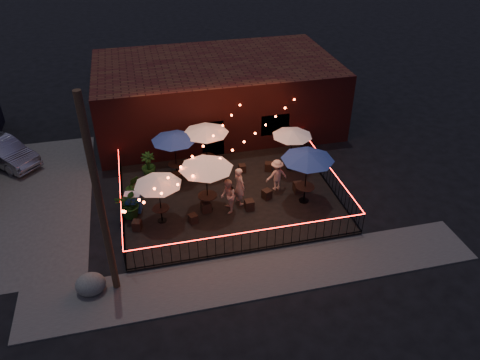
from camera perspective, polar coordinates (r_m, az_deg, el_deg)
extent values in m
plane|color=black|center=(21.09, -0.16, -5.40)|extent=(110.00, 110.00, 0.00)
cube|color=black|center=(22.60, -1.33, -2.15)|extent=(10.00, 8.00, 0.15)
cube|color=#403D3B|center=(18.74, 2.20, -11.43)|extent=(18.00, 2.50, 0.05)
cube|color=#3D1310|center=(28.69, -2.90, 10.42)|extent=(14.00, 8.00, 4.00)
cube|color=black|center=(25.49, -3.36, 5.00)|extent=(1.20, 0.24, 2.20)
cube|color=black|center=(26.01, 4.25, 6.83)|extent=(1.60, 0.24, 1.20)
cylinder|color=#342615|center=(16.33, -16.73, -2.63)|extent=(0.26, 0.26, 8.00)
cube|color=black|center=(19.47, 1.22, -8.47)|extent=(10.00, 0.04, 0.04)
cube|color=black|center=(18.86, 1.26, -6.40)|extent=(10.00, 0.04, 0.04)
cube|color=#FF1913|center=(18.84, 1.26, -6.33)|extent=(10.00, 0.03, 0.02)
cube|color=black|center=(22.22, -14.06, -3.52)|extent=(0.04, 8.00, 0.04)
cube|color=black|center=(21.69, -14.38, -1.58)|extent=(0.04, 8.00, 0.04)
cube|color=#FF1913|center=(21.68, -14.39, -1.52)|extent=(0.03, 8.00, 0.02)
cube|color=black|center=(23.86, 10.47, -0.17)|extent=(0.04, 8.00, 0.04)
cube|color=black|center=(23.37, 10.70, 1.71)|extent=(0.04, 8.00, 0.04)
cube|color=#FF1913|center=(23.36, 10.70, 1.77)|extent=(0.03, 8.00, 0.02)
cylinder|color=black|center=(21.32, -9.46, -4.88)|extent=(0.42, 0.42, 0.03)
cylinder|color=black|center=(21.12, -9.54, -4.17)|extent=(0.06, 0.06, 0.68)
cylinder|color=black|center=(20.91, -9.63, -3.41)|extent=(0.76, 0.76, 0.04)
cylinder|color=black|center=(20.65, -9.74, -2.45)|extent=(0.04, 0.04, 2.27)
cone|color=silver|center=(20.09, -10.00, -0.16)|extent=(2.37, 2.37, 0.33)
cylinder|color=black|center=(24.18, -7.66, 0.44)|extent=(0.45, 0.45, 0.03)
cylinder|color=black|center=(23.98, -7.72, 1.16)|extent=(0.06, 0.06, 0.74)
cylinder|color=black|center=(23.79, -7.79, 1.93)|extent=(0.82, 0.82, 0.04)
cylinder|color=black|center=(23.54, -7.87, 2.91)|extent=(0.05, 0.05, 2.46)
cone|color=navy|center=(23.02, -8.08, 5.21)|extent=(2.78, 2.78, 0.36)
cylinder|color=black|center=(21.72, -3.91, -3.60)|extent=(0.48, 0.48, 0.03)
cylinder|color=black|center=(21.49, -3.95, -2.78)|extent=(0.07, 0.07, 0.79)
cylinder|color=black|center=(21.25, -4.00, -1.90)|extent=(0.88, 0.88, 0.04)
cylinder|color=black|center=(20.97, -4.05, -0.77)|extent=(0.05, 0.05, 2.63)
cone|color=silver|center=(20.34, -4.17, 1.90)|extent=(2.48, 2.48, 0.38)
cylinder|color=black|center=(24.60, -3.98, 1.31)|extent=(0.46, 0.46, 0.03)
cylinder|color=black|center=(24.40, -4.02, 2.05)|extent=(0.06, 0.06, 0.76)
cylinder|color=black|center=(24.20, -4.05, 2.83)|extent=(0.84, 0.84, 0.04)
cylinder|color=black|center=(23.96, -4.10, 3.83)|extent=(0.05, 0.05, 2.53)
cone|color=silver|center=(23.43, -4.21, 6.18)|extent=(2.61, 2.61, 0.37)
cylinder|color=black|center=(22.45, 7.78, -2.48)|extent=(0.48, 0.48, 0.03)
cylinder|color=black|center=(22.22, 7.85, -1.67)|extent=(0.07, 0.07, 0.79)
cylinder|color=black|center=(21.99, 7.93, -0.80)|extent=(0.88, 0.88, 0.04)
cylinder|color=black|center=(21.71, 8.03, 0.31)|extent=(0.05, 0.05, 2.65)
cone|color=navy|center=(21.11, 8.28, 2.93)|extent=(3.19, 3.19, 0.39)
cylinder|color=black|center=(24.78, 6.10, 1.45)|extent=(0.41, 0.41, 0.03)
cylinder|color=black|center=(24.61, 6.14, 2.11)|extent=(0.06, 0.06, 0.67)
cylinder|color=black|center=(24.43, 6.19, 2.80)|extent=(0.75, 0.75, 0.04)
cylinder|color=black|center=(24.21, 6.25, 3.68)|extent=(0.04, 0.04, 2.25)
cone|color=silver|center=(23.74, 6.39, 5.73)|extent=(2.42, 2.42, 0.33)
cube|color=black|center=(20.93, -12.44, -5.41)|extent=(0.47, 0.47, 0.44)
cube|color=black|center=(20.92, -5.74, -4.71)|extent=(0.45, 0.45, 0.42)
cube|color=black|center=(23.13, -12.43, -1.10)|extent=(0.43, 0.43, 0.51)
cube|color=black|center=(23.74, -7.73, 0.38)|extent=(0.48, 0.48, 0.47)
cube|color=black|center=(21.50, -4.17, -3.30)|extent=(0.48, 0.48, 0.49)
cube|color=black|center=(21.59, 1.13, -3.04)|extent=(0.42, 0.42, 0.48)
cube|color=black|center=(23.95, -2.53, 0.94)|extent=(0.41, 0.41, 0.42)
cube|color=black|center=(24.27, 0.26, 1.44)|extent=(0.35, 0.35, 0.41)
cube|color=black|center=(22.34, 3.29, -1.73)|extent=(0.51, 0.51, 0.46)
cube|color=black|center=(22.89, 7.11, -0.89)|extent=(0.44, 0.44, 0.51)
cube|color=black|center=(24.44, 3.49, 1.66)|extent=(0.48, 0.48, 0.44)
cube|color=black|center=(25.34, 6.02, 2.75)|extent=(0.43, 0.43, 0.41)
imported|color=tan|center=(21.57, -0.09, -0.73)|extent=(0.67, 0.81, 1.91)
imported|color=tan|center=(21.11, -1.47, -1.99)|extent=(0.68, 0.85, 1.68)
imported|color=beige|center=(22.66, 4.51, 0.61)|extent=(1.13, 0.73, 1.64)
imported|color=#1B3E0D|center=(21.43, -13.18, -2.84)|extent=(1.60, 1.52, 1.41)
imported|color=#1B3611|center=(22.72, -12.95, -0.77)|extent=(0.72, 0.60, 1.23)
imported|color=#183E0C|center=(24.17, -11.12, 1.83)|extent=(0.84, 0.84, 1.29)
cube|color=#1E4DA1|center=(21.90, -12.88, -2.75)|extent=(0.75, 0.59, 0.89)
cube|color=silver|center=(21.63, -13.03, -1.74)|extent=(0.80, 0.64, 0.06)
ellipsoid|color=#494944|center=(18.70, -17.75, -12.02)|extent=(1.16, 1.04, 0.78)
imported|color=gray|center=(28.00, -26.81, 3.04)|extent=(4.06, 4.06, 1.40)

